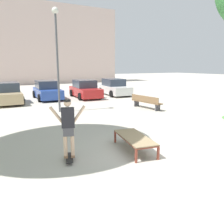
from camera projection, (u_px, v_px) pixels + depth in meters
The scene contains 11 objects.
ground_plane at pixel (167, 154), 7.08m from camera, with size 120.00×120.00×0.00m, color #B2AA9E.
building_facade at pixel (25, 44), 33.15m from camera, with size 28.05×4.00×11.57m, color beige.
skate_box at pixel (135, 138), 7.34m from camera, with size 1.11×2.01×0.46m.
skateboard at pixel (70, 158), 6.60m from camera, with size 0.44×0.82×0.09m.
skater at pixel (68, 125), 6.41m from camera, with size 0.97×0.40×1.69m.
car_tan at pixel (8, 94), 16.55m from camera, with size 2.02×4.25×1.50m.
car_blue at pixel (47, 91), 18.62m from camera, with size 2.04×4.26×1.50m.
car_red at pixel (85, 90), 19.44m from camera, with size 2.16×4.32×1.50m.
car_white at pixel (114, 88), 21.15m from camera, with size 2.18×4.33×1.50m.
park_bench at pixel (146, 102), 14.49m from camera, with size 0.70×2.43×0.83m.
light_post at pixel (57, 45), 12.80m from camera, with size 0.36×0.36×5.83m.
Camera 1 is at (-4.72, -5.01, 2.70)m, focal length 36.59 mm.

